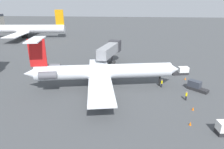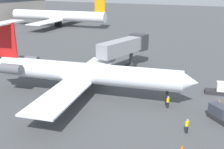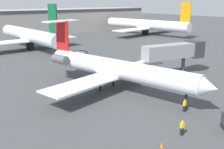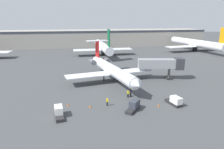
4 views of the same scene
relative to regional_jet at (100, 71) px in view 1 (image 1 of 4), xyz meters
name	(u,v)px [view 1 (image 1 of 4)]	position (x,y,z in m)	size (l,w,h in m)	color
ground_plane	(109,91)	(-1.35, -1.98, -3.73)	(400.00, 400.00, 0.10)	#424447
regional_jet	(100,71)	(0.00, 0.00, 0.00)	(25.33, 31.36, 10.41)	silver
jet_bridge	(110,49)	(15.60, -0.42, 0.85)	(13.20, 5.47, 6.24)	gray
ground_crew_marshaller	(162,83)	(1.64, -12.66, -2.82)	(0.41, 0.27, 1.69)	black
ground_crew_loader	(186,96)	(-3.74, -16.29, -2.82)	(0.44, 0.33, 1.69)	black
baggage_tug_lead	(196,86)	(0.92, -19.37, -2.84)	(3.67, 3.95, 1.90)	#262628
baggage_tug_trailing	(182,71)	(9.92, -18.66, -2.84)	(2.21, 4.21, 1.90)	#262628
traffic_cone_near	(185,79)	(6.41, -18.69, -3.40)	(0.36, 0.36, 0.55)	orange
traffic_cone_mid	(193,109)	(-7.24, -16.58, -3.40)	(0.36, 0.36, 0.55)	orange
traffic_cone_far	(190,124)	(-11.60, -14.96, -3.40)	(0.36, 0.36, 0.55)	orange
parked_airliner_centre	(24,29)	(55.33, 46.26, 0.55)	(33.94, 40.01, 13.27)	white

